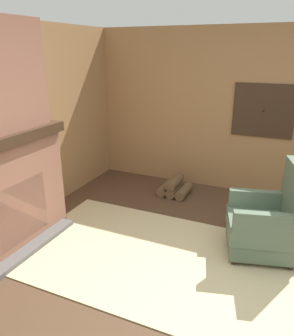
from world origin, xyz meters
TOP-DOWN VIEW (x-y plane):
  - ground_plane at (0.00, 0.00)m, footprint 14.00×14.00m
  - wood_panel_wall_back at (-0.00, 2.62)m, footprint 5.78×0.09m
  - fireplace_hearth at (-2.35, 0.00)m, footprint 0.66×1.51m
  - area_rug at (-0.35, 0.43)m, footprint 3.75×1.79m
  - armchair at (0.27, 0.96)m, footprint 0.83×0.78m
  - firewood_stack at (-1.13, 2.05)m, footprint 0.44×0.45m

SIDE VIEW (x-z plane):
  - ground_plane at x=0.00m, z-range 0.00..0.00m
  - area_rug at x=-0.35m, z-range 0.00..0.01m
  - firewood_stack at x=-1.13m, z-range -0.03..0.24m
  - armchair at x=0.27m, z-range -0.15..0.88m
  - fireplace_hearth at x=-2.35m, z-range 0.00..1.29m
  - wood_panel_wall_back at x=0.00m, z-range 0.00..2.42m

